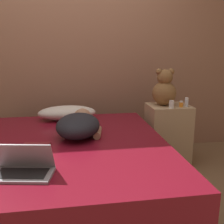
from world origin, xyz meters
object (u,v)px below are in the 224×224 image
at_px(laptop, 23,167).
at_px(teddy_bear, 164,89).
at_px(bottle_white, 171,104).
at_px(bottle_orange, 181,104).
at_px(book, 36,146).
at_px(bottle_clear, 187,102).
at_px(pillow, 67,113).
at_px(person_lying, 79,125).

xyz_separation_m(laptop, teddy_bear, (1.29, 1.18, 0.26)).
bearing_deg(bottle_white, bottle_orange, 17.30).
bearing_deg(bottle_white, book, -155.98).
bearing_deg(bottle_white, teddy_bear, 97.05).
bearing_deg(teddy_bear, bottle_white, -82.95).
relative_size(bottle_clear, book, 0.45).
relative_size(pillow, bottle_orange, 9.07).
bearing_deg(pillow, book, -106.19).
distance_m(bottle_clear, book, 1.61).
xyz_separation_m(person_lying, book, (-0.34, -0.26, -0.08)).
bearing_deg(bottle_clear, person_lying, -161.98).
relative_size(bottle_orange, bottle_clear, 0.68).
relative_size(teddy_bear, book, 1.85).
distance_m(bottle_orange, bottle_white, 0.13).
height_order(person_lying, bottle_white, bottle_white).
xyz_separation_m(laptop, bottle_orange, (1.43, 1.05, 0.12)).
height_order(laptop, bottle_orange, bottle_orange).
height_order(teddy_bear, bottle_white, teddy_bear).
bearing_deg(bottle_orange, laptop, -143.88).
xyz_separation_m(pillow, bottle_orange, (1.18, -0.17, 0.09)).
xyz_separation_m(person_lying, laptop, (-0.36, -0.69, -0.05)).
bearing_deg(person_lying, book, -133.43).
xyz_separation_m(bottle_orange, bottle_white, (-0.12, -0.04, 0.01)).
height_order(pillow, bottle_white, bottle_white).
height_order(teddy_bear, bottle_clear, teddy_bear).
height_order(laptop, book, laptop).
xyz_separation_m(person_lying, bottle_orange, (1.08, 0.36, 0.07)).
relative_size(laptop, book, 1.81).
relative_size(person_lying, bottle_clear, 6.91).
distance_m(person_lying, laptop, 0.78).
bearing_deg(book, person_lying, 37.20).
bearing_deg(book, bottle_clear, 22.98).
distance_m(person_lying, bottle_orange, 1.14).
distance_m(pillow, bottle_white, 1.09).
height_order(pillow, laptop, laptop).
bearing_deg(bottle_white, laptop, -142.45).
xyz_separation_m(person_lying, bottle_clear, (1.14, 0.37, 0.09)).
height_order(bottle_orange, bottle_clear, bottle_clear).
bearing_deg(person_lying, bottle_white, 27.90).
xyz_separation_m(person_lying, teddy_bear, (0.93, 0.49, 0.21)).
bearing_deg(book, bottle_orange, 23.47).
distance_m(pillow, bottle_clear, 1.26).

